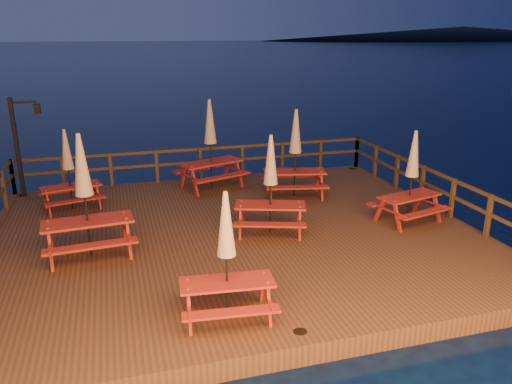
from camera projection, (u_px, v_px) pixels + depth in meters
ground at (235, 246)px, 12.76m from camera, size 500.00×500.00×0.00m
deck at (235, 239)px, 12.70m from camera, size 12.00×10.00×0.40m
deck_piles at (235, 256)px, 12.85m from camera, size 11.44×9.44×1.40m
railing at (219, 183)px, 14.02m from camera, size 11.80×9.75×1.10m
lamp_post at (21, 138)px, 14.80m from camera, size 0.85×0.18×3.00m
headland_right at (464, 33)px, 270.74m from camera, size 230.40×86.40×7.00m
picnic_table_0 at (227, 254)px, 8.50m from camera, size 1.77×1.51×2.34m
picnic_table_1 at (85, 194)px, 10.86m from camera, size 2.09×1.77×2.80m
picnic_table_2 at (412, 175)px, 12.90m from camera, size 1.99×1.77×2.45m
picnic_table_3 at (210, 143)px, 15.74m from camera, size 2.41×2.19×2.83m
picnic_table_4 at (68, 168)px, 13.86m from camera, size 1.88×1.67×2.30m
picnic_table_5 at (270, 183)px, 12.17m from camera, size 2.11×1.91×2.49m
picnic_table_6 at (295, 152)px, 14.91m from camera, size 2.14×1.88×2.66m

